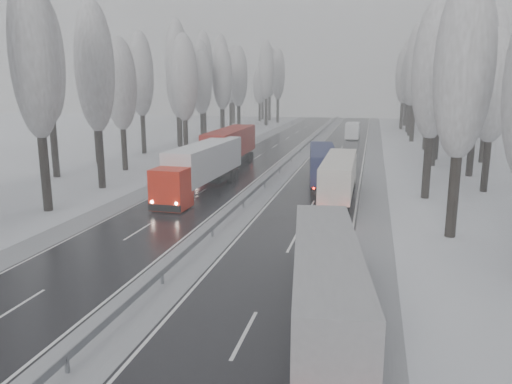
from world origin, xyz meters
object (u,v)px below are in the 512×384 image
at_px(truck_grey_tarp, 325,274).
at_px(box_truck_distant, 353,130).
at_px(truck_red_white, 202,165).
at_px(truck_cream_box, 340,175).
at_px(truck_red_red, 228,147).
at_px(truck_blue_box, 322,163).

relative_size(truck_grey_tarp, box_truck_distant, 1.97).
height_order(truck_grey_tarp, truck_red_white, truck_red_white).
relative_size(truck_cream_box, truck_red_red, 0.84).
xyz_separation_m(box_truck_distant, truck_red_white, (-11.39, -49.69, 1.07)).
height_order(truck_cream_box, box_truck_distant, truck_cream_box).
relative_size(box_truck_distant, truck_red_red, 0.43).
bearing_deg(box_truck_distant, truck_red_red, -108.15).
distance_m(truck_blue_box, truck_red_white, 11.92).
xyz_separation_m(box_truck_distant, truck_red_red, (-12.60, -37.20, 1.20)).
bearing_deg(truck_red_white, box_truck_distant, 78.78).
bearing_deg(truck_red_red, truck_grey_tarp, -68.89).
distance_m(truck_cream_box, truck_red_red, 18.77).
distance_m(truck_grey_tarp, truck_red_white, 26.79).
relative_size(truck_grey_tarp, truck_blue_box, 1.04).
distance_m(truck_cream_box, box_truck_distant, 50.14).
height_order(truck_cream_box, truck_red_white, truck_red_white).
xyz_separation_m(truck_grey_tarp, truck_cream_box, (-0.94, 22.80, -0.02)).
xyz_separation_m(truck_cream_box, box_truck_distant, (-1.00, 50.12, -0.77)).
height_order(truck_grey_tarp, truck_cream_box, truck_grey_tarp).
distance_m(truck_grey_tarp, truck_red_red, 38.57).
xyz_separation_m(truck_blue_box, truck_red_red, (-11.47, 6.43, 0.48)).
bearing_deg(box_truck_distant, truck_red_white, -102.35).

